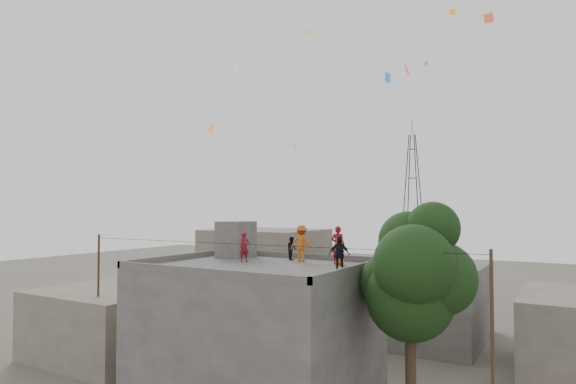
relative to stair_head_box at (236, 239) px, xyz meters
The scene contains 16 objects.
main_building 5.78m from the stair_head_box, 39.09° to the right, with size 10.00×8.00×6.10m.
parapet 4.21m from the stair_head_box, 39.09° to the right, with size 10.00×8.00×0.30m.
stair_head_box is the anchor object (origin of this frame).
neighbor_west 9.34m from the stair_head_box, behind, with size 8.00×10.00×4.00m, color #60594B.
neighbor_north 13.35m from the stair_head_box, 65.48° to the left, with size 12.00×9.00×5.00m, color #4A4845.
neighbor_northwest 15.45m from the stair_head_box, 116.91° to the left, with size 9.00×8.00×7.00m, color #60594B.
tree 10.80m from the stair_head_box, 10.74° to the right, with size 4.90×4.60×9.10m.
utility_line 6.26m from the stair_head_box, 46.14° to the right, with size 20.12×0.62×7.40m.
transmission_tower 37.46m from the stair_head_box, 91.23° to the left, with size 2.97×2.97×20.01m.
person_red_adult 6.23m from the stair_head_box, ahead, with size 0.67×0.44×1.85m, color maroon.
person_orange_child 6.61m from the stair_head_box, ahead, with size 0.65×0.42×1.33m, color #BC4915.
person_dark_child 3.43m from the stair_head_box, ahead, with size 0.60×0.46×1.23m, color black.
person_dark_adult 8.14m from the stair_head_box, 20.84° to the right, with size 0.90×0.37×1.53m, color black.
person_orange_adult 4.13m from the stair_head_box, ahead, with size 1.20×0.69×1.86m, color #C05515.
person_red_child 2.40m from the stair_head_box, 42.90° to the right, with size 0.55×0.36×1.50m, color maroon.
kites 11.49m from the stair_head_box, 52.68° to the left, with size 19.80×11.89×9.61m.
Camera 1 is at (12.95, -19.02, 8.80)m, focal length 30.00 mm.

